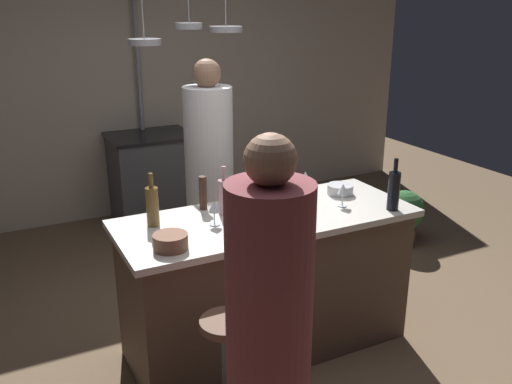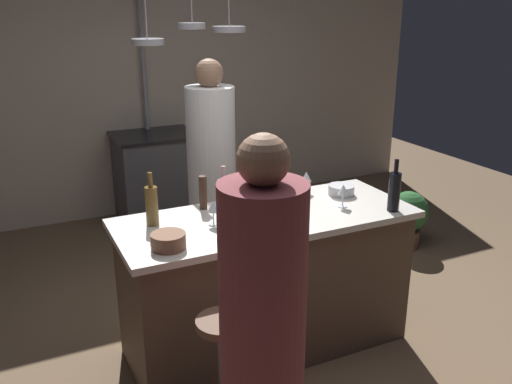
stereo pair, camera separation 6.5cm
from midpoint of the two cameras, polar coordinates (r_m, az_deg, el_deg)
ground_plane at (r=3.71m, az=0.56°, el=-15.46°), size 9.00×9.00×0.00m
back_wall at (r=5.80m, az=-12.65°, el=10.59°), size 6.40×0.16×2.60m
kitchen_island at (r=3.48m, az=0.59°, el=-9.29°), size 1.80×0.72×0.90m
stove_range at (r=5.61m, az=-10.99°, el=1.46°), size 0.80×0.64×0.89m
chef at (r=4.22m, az=-5.25°, el=0.95°), size 0.37×0.37×1.73m
bar_stool_left at (r=2.85m, az=-3.64°, el=-18.27°), size 0.28×0.28×0.68m
guest_left at (r=2.34m, az=0.50°, el=-15.62°), size 0.35×0.35×1.66m
overhead_pot_rack at (r=4.81m, az=-9.52°, el=13.70°), size 0.90×1.51×2.17m
potted_plant at (r=5.13m, az=14.70°, el=-2.27°), size 0.36×0.36×0.52m
cutting_board at (r=3.43m, az=0.17°, el=-1.32°), size 0.32×0.22×0.02m
pepper_mill at (r=3.37m, az=-6.05°, el=-0.10°), size 0.05×0.05×0.21m
wine_bottle_rose at (r=3.29m, az=-3.89°, el=-0.39°), size 0.07×0.07×0.29m
wine_bottle_amber at (r=3.16m, az=-11.25°, el=-1.39°), size 0.07×0.07×0.31m
wine_bottle_dark at (r=3.43m, az=13.54°, el=0.20°), size 0.07×0.07×0.32m
wine_glass_near_left_guest at (r=3.66m, az=4.62°, el=1.52°), size 0.07×0.07×0.15m
wine_glass_near_right_guest at (r=3.43m, az=8.45°, el=0.18°), size 0.07×0.07×0.15m
wine_glass_by_chef at (r=3.12m, az=-4.94°, el=-1.63°), size 0.07×0.07×0.15m
mixing_bowl_wooden at (r=2.87m, az=-9.48°, el=-5.09°), size 0.18×0.18×0.08m
mixing_bowl_steel at (r=3.68m, az=8.21°, el=0.27°), size 0.17×0.17×0.07m
mixing_bowl_blue at (r=3.08m, az=-2.21°, el=-3.22°), size 0.19×0.19×0.07m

